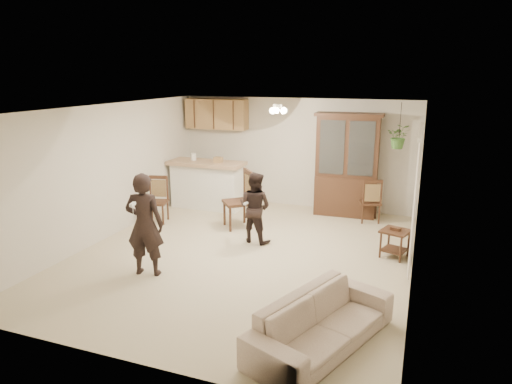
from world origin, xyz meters
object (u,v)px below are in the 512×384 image
(chair_bar, at_px, (157,209))
(sofa, at_px, (322,316))
(china_hutch, at_px, (347,166))
(chair_hutch_right, at_px, (369,209))
(child, at_px, (255,206))
(side_table, at_px, (395,243))
(chair_hutch_left, at_px, (237,211))
(adult, at_px, (144,219))

(chair_bar, bearing_deg, sofa, -52.25)
(china_hutch, relative_size, chair_bar, 2.32)
(chair_hutch_right, bearing_deg, child, 28.02)
(side_table, relative_size, chair_bar, 0.58)
(child, relative_size, side_table, 2.44)
(side_table, xyz_separation_m, chair_hutch_left, (-3.10, 0.52, 0.08))
(chair_hutch_left, xyz_separation_m, chair_hutch_right, (2.46, 1.31, -0.07))
(side_table, bearing_deg, chair_hutch_right, 109.17)
(chair_hutch_right, bearing_deg, side_table, 90.84)
(side_table, bearing_deg, chair_hutch_left, 170.49)
(side_table, bearing_deg, sofa, -101.34)
(side_table, height_order, chair_hutch_right, chair_hutch_right)
(side_table, distance_m, chair_hutch_left, 3.14)
(chair_hutch_left, bearing_deg, side_table, 41.03)
(china_hutch, bearing_deg, chair_hutch_left, -141.48)
(sofa, relative_size, chair_bar, 1.95)
(china_hutch, xyz_separation_m, chair_bar, (-3.61, -1.89, -0.83))
(chair_hutch_left, relative_size, chair_hutch_right, 1.25)
(child, xyz_separation_m, chair_bar, (-2.32, 0.36, -0.40))
(chair_bar, relative_size, chair_hutch_left, 0.81)
(adult, height_order, side_table, adult)
(child, height_order, chair_hutch_left, child)
(sofa, relative_size, china_hutch, 0.84)
(chair_hutch_left, bearing_deg, sofa, -4.04)
(sofa, bearing_deg, china_hutch, 28.55)
(chair_bar, bearing_deg, child, -23.52)
(chair_hutch_right, bearing_deg, chair_hutch_left, 9.76)
(china_hutch, height_order, chair_bar, china_hutch)
(adult, relative_size, chair_hutch_right, 1.92)
(adult, xyz_separation_m, chair_hutch_right, (2.93, 3.86, -0.64))
(child, xyz_separation_m, chair_hutch_left, (-0.61, 0.63, -0.34))
(chair_hutch_left, bearing_deg, adult, -49.98)
(sofa, height_order, china_hutch, china_hutch)
(child, bearing_deg, chair_hutch_right, -122.94)
(child, bearing_deg, chair_hutch_left, -35.35)
(china_hutch, xyz_separation_m, side_table, (1.20, -2.15, -0.85))
(chair_hutch_right, bearing_deg, adult, 34.42)
(sofa, xyz_separation_m, chair_hutch_left, (-2.50, 3.51, -0.03))
(chair_hutch_left, height_order, chair_hutch_right, chair_hutch_left)
(chair_hutch_right, bearing_deg, chair_bar, 2.41)
(child, height_order, side_table, child)
(adult, distance_m, chair_hutch_left, 2.65)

